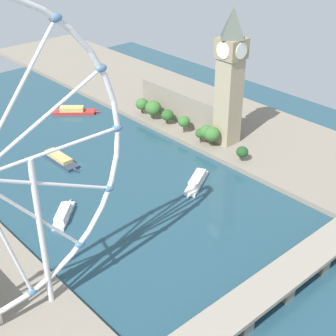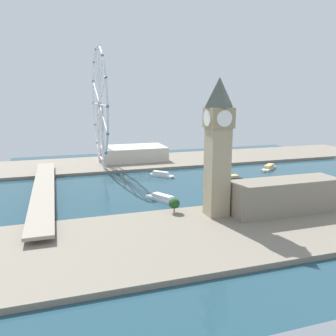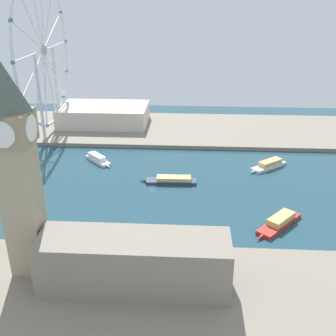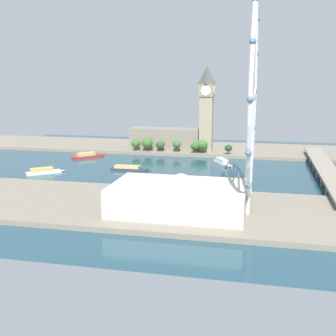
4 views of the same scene
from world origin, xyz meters
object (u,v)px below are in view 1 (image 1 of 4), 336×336
river_bridge (277,282)px  tour_boat_4 (60,159)px  clock_tower (230,76)px  parliament_block (188,103)px  tour_boat_2 (197,181)px  tour_boat_1 (74,111)px  tour_boat_0 (63,214)px

river_bridge → tour_boat_4: 165.24m
clock_tower → parliament_block: (-8.48, -45.96, -34.80)m
clock_tower → tour_boat_2: clock_tower is taller
tour_boat_1 → tour_boat_4: bearing=-88.3°
parliament_block → tour_boat_4: 104.34m
clock_tower → parliament_block: size_ratio=1.16×
river_bridge → tour_boat_4: (7.02, -165.04, -4.06)m
tour_boat_4 → river_bridge: bearing=1.3°
clock_tower → tour_boat_4: bearing=-30.4°
tour_boat_0 → tour_boat_2: 79.61m
tour_boat_2 → tour_boat_0: bearing=-45.3°
parliament_block → tour_boat_1: bearing=-51.5°
tour_boat_0 → tour_boat_2: size_ratio=0.76×
river_bridge → parliament_block: bearing=-121.7°
parliament_block → tour_boat_2: size_ratio=2.44×
clock_tower → tour_boat_0: bearing=-0.2°
tour_boat_0 → tour_boat_4: 63.25m
river_bridge → tour_boat_2: 95.06m
parliament_block → river_bridge: (96.15, 155.55, -8.29)m
tour_boat_1 → parliament_block: bearing=-10.4°
river_bridge → tour_boat_1: 228.07m
tour_boat_2 → tour_boat_4: (44.81, -77.89, -0.31)m
river_bridge → tour_boat_4: bearing=-87.6°
tour_boat_2 → clock_tower: bearing=175.7°
parliament_block → tour_boat_2: (58.36, 68.40, -12.05)m
parliament_block → tour_boat_0: (134.57, 45.42, -11.95)m
tour_boat_0 → tour_boat_1: size_ratio=0.76×
parliament_block → tour_boat_1: size_ratio=2.42×
clock_tower → tour_boat_0: (126.09, -0.54, -46.74)m
tour_boat_1 → tour_boat_2: tour_boat_1 is taller
river_bridge → tour_boat_0: river_bridge is taller
river_bridge → tour_boat_1: river_bridge is taller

